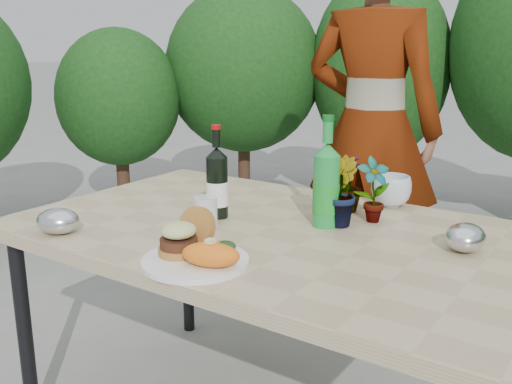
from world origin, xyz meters
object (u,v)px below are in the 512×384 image
Objects in this scene: wine_bottle at (217,184)px; person at (372,129)px; patio_table at (270,244)px; dinner_plate at (195,261)px.

person is at bearing 68.73° from wine_bottle.
dinner_plate reaches higher than patio_table.
dinner_plate is at bearing -88.90° from patio_table.
wine_bottle reaches higher than patio_table.
wine_bottle is (-0.20, -0.01, 0.17)m from patio_table.
dinner_plate is at bearing 92.76° from person.
wine_bottle reaches higher than dinner_plate.
dinner_plate is 0.92× the size of wine_bottle.
patio_table is 5.23× the size of wine_bottle.
wine_bottle is at bearing 83.89° from person.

